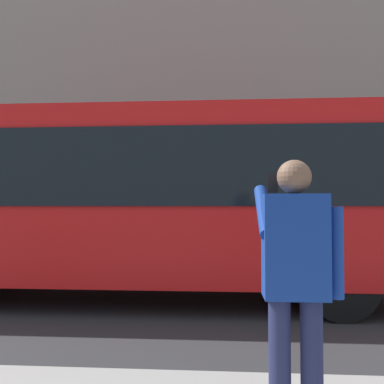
% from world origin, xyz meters
% --- Properties ---
extents(ground_plane, '(60.00, 60.00, 0.00)m').
position_xyz_m(ground_plane, '(0.00, 0.00, 0.00)').
color(ground_plane, '#2B2B2D').
extents(building_facade_far, '(28.00, 1.55, 12.00)m').
position_xyz_m(building_facade_far, '(-0.02, -6.80, 5.99)').
color(building_facade_far, gray).
rests_on(building_facade_far, ground_plane).
extents(red_bus, '(9.05, 2.54, 3.08)m').
position_xyz_m(red_bus, '(1.21, 0.25, 1.68)').
color(red_bus, red).
rests_on(red_bus, ground_plane).
extents(pedestrian_photographer, '(0.53, 0.52, 1.70)m').
position_xyz_m(pedestrian_photographer, '(-0.66, 4.36, 1.14)').
color(pedestrian_photographer, '#1E2347').
rests_on(pedestrian_photographer, sidewalk_curb).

